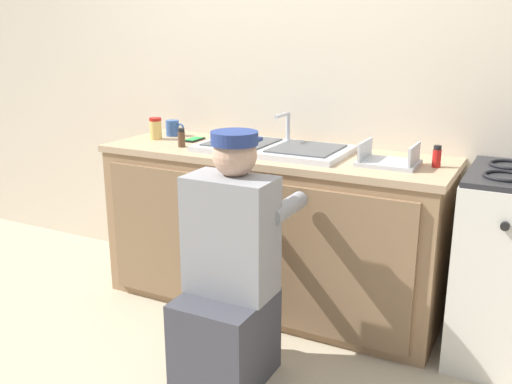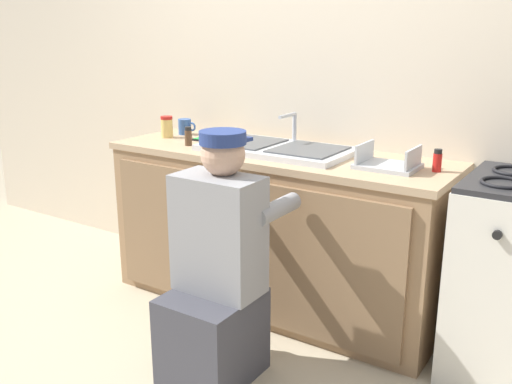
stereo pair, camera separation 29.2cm
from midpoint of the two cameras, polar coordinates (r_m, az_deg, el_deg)
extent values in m
plane|color=tan|center=(3.12, -3.63, -13.07)|extent=(12.00, 12.00, 0.00)
cube|color=beige|center=(3.31, 1.88, 11.44)|extent=(6.00, 0.10, 2.50)
cube|color=#997551|center=(3.18, -0.98, -4.06)|extent=(1.85, 0.60, 0.85)
cube|color=#866747|center=(3.17, -10.83, -4.44)|extent=(0.82, 0.02, 0.74)
cube|color=#866747|center=(2.74, 4.18, -7.50)|extent=(0.82, 0.02, 0.74)
cube|color=tan|center=(3.06, -1.02, 3.73)|extent=(1.89, 0.62, 0.04)
cube|color=silver|center=(3.05, -1.02, 4.34)|extent=(0.80, 0.44, 0.03)
cube|color=#4C4F51|center=(3.14, -4.09, 4.99)|extent=(0.33, 0.35, 0.01)
cube|color=#4C4F51|center=(2.96, 2.22, 4.36)|extent=(0.33, 0.35, 0.01)
cylinder|color=#B7BABF|center=(3.20, 0.60, 6.27)|extent=(0.02, 0.02, 0.18)
cylinder|color=#B7BABF|center=(3.12, -0.07, 7.68)|extent=(0.02, 0.16, 0.02)
torus|color=black|center=(2.59, 20.80, 1.46)|extent=(0.19, 0.19, 0.02)
torus|color=black|center=(2.82, 21.41, 2.53)|extent=(0.19, 0.19, 0.02)
cylinder|color=black|center=(2.45, 20.57, -3.28)|extent=(0.04, 0.02, 0.04)
cube|color=#3F3F47|center=(2.61, -6.40, -14.34)|extent=(0.36, 0.40, 0.40)
cube|color=gray|center=(2.45, -5.96, -4.40)|extent=(0.38, 0.22, 0.52)
sphere|color=tan|center=(2.39, -5.67, 3.68)|extent=(0.19, 0.19, 0.19)
cylinder|color=navy|center=(2.38, -5.72, 5.36)|extent=(0.20, 0.20, 0.06)
cube|color=navy|center=(2.45, -4.62, 5.26)|extent=(0.13, 0.09, 0.02)
cylinder|color=gray|center=(2.67, -6.73, -0.66)|extent=(0.08, 0.30, 0.08)
cylinder|color=gray|center=(2.51, -0.25, -1.68)|extent=(0.08, 0.30, 0.08)
cylinder|color=#DBB760|center=(3.46, -12.41, 6.05)|extent=(0.07, 0.07, 0.11)
cylinder|color=#B21E19|center=(3.45, -12.48, 7.10)|extent=(0.07, 0.07, 0.02)
cylinder|color=#335699|center=(3.56, -10.71, 6.28)|extent=(0.08, 0.08, 0.09)
torus|color=#335699|center=(3.52, -9.96, 6.30)|extent=(0.06, 0.01, 0.06)
cube|color=black|center=(3.39, -8.68, 5.18)|extent=(0.07, 0.14, 0.01)
cube|color=green|center=(3.39, -8.69, 5.28)|extent=(0.06, 0.12, 0.00)
cylinder|color=red|center=(2.78, 14.78, 3.23)|extent=(0.04, 0.04, 0.08)
cylinder|color=black|center=(2.76, 14.86, 4.29)|extent=(0.04, 0.04, 0.02)
cylinder|color=#513823|center=(3.21, -10.07, 5.18)|extent=(0.04, 0.04, 0.08)
cylinder|color=black|center=(3.20, -10.12, 6.11)|extent=(0.04, 0.04, 0.02)
cube|color=#B2B7BC|center=(2.78, 10.19, 2.82)|extent=(0.28, 0.22, 0.02)
cube|color=#B2B7BC|center=(2.80, 7.92, 4.09)|extent=(0.01, 0.21, 0.10)
cube|color=#B2B7BC|center=(2.73, 12.63, 3.56)|extent=(0.01, 0.21, 0.10)
camera|label=1|loc=(0.15, -92.86, -0.82)|focal=40.00mm
camera|label=2|loc=(0.15, 87.14, 0.82)|focal=40.00mm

